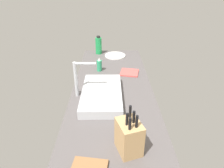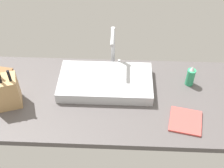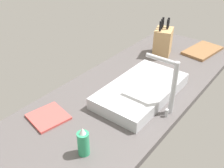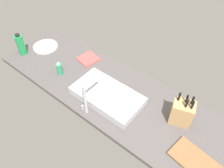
# 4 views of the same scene
# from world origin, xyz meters

# --- Properties ---
(countertop_slab) EXTENTS (1.97, 0.64, 0.04)m
(countertop_slab) POSITION_xyz_m (0.00, 0.00, 0.02)
(countertop_slab) COLOR #514C4C
(countertop_slab) RESTS_ON ground
(sink_basin) EXTENTS (0.53, 0.29, 0.06)m
(sink_basin) POSITION_xyz_m (-0.07, 0.08, 0.07)
(sink_basin) COLOR #B7BABF
(sink_basin) RESTS_ON countertop_slab
(faucet) EXTENTS (0.06, 0.17, 0.27)m
(faucet) POSITION_xyz_m (-0.04, 0.25, 0.20)
(faucet) COLOR #B7BABF
(faucet) RESTS_ON countertop_slab
(knife_block) EXTENTS (0.17, 0.15, 0.25)m
(knife_block) POSITION_xyz_m (-0.59, -0.08, 0.13)
(knife_block) COLOR tan
(knife_block) RESTS_ON countertop_slab
(cutting_board) EXTENTS (0.32, 0.21, 0.02)m
(cutting_board) POSITION_xyz_m (-0.80, 0.13, 0.04)
(cutting_board) COLOR brown
(cutting_board) RESTS_ON countertop_slab
(soap_bottle) EXTENTS (0.05, 0.05, 0.13)m
(soap_bottle) POSITION_xyz_m (0.41, 0.12, 0.09)
(soap_bottle) COLOR #2D9966
(soap_bottle) RESTS_ON countertop_slab
(water_bottle) EXTENTS (0.07, 0.07, 0.21)m
(water_bottle) POSITION_xyz_m (0.88, 0.15, 0.13)
(water_bottle) COLOR #1E8E47
(water_bottle) RESTS_ON countertop_slab
(dinner_plate) EXTENTS (0.23, 0.23, 0.01)m
(dinner_plate) POSITION_xyz_m (0.80, -0.04, 0.04)
(dinner_plate) COLOR white
(dinner_plate) RESTS_ON countertop_slab
(dish_towel) EXTENTS (0.19, 0.19, 0.01)m
(dish_towel) POSITION_xyz_m (0.35, -0.16, 0.04)
(dish_towel) COLOR #CC4C47
(dish_towel) RESTS_ON countertop_slab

